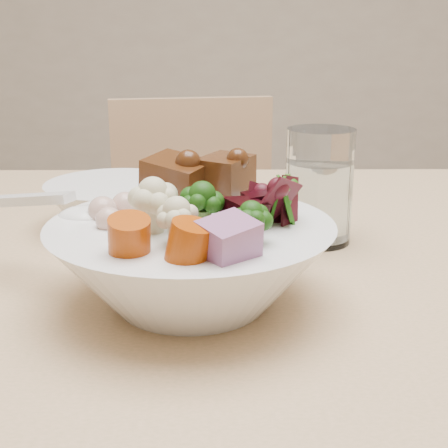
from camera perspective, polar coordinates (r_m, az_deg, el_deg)
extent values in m
cube|color=#DEAD83|center=(0.69, 12.08, -4.56)|extent=(1.59, 0.93, 0.04)
cube|color=tan|center=(1.38, -1.81, -6.54)|extent=(0.44, 0.44, 0.04)
cube|color=tan|center=(1.48, -2.88, 3.50)|extent=(0.37, 0.10, 0.41)
cylinder|color=tan|center=(1.34, -7.77, -18.02)|extent=(0.03, 0.03, 0.38)
cylinder|color=tan|center=(1.38, 6.14, -16.72)|extent=(0.03, 0.03, 0.38)
cylinder|color=tan|center=(1.61, -8.33, -11.47)|extent=(0.03, 0.03, 0.38)
cylinder|color=tan|center=(1.64, 3.02, -10.62)|extent=(0.03, 0.03, 0.38)
sphere|color=black|center=(0.52, -1.98, 0.92)|extent=(0.04, 0.04, 0.04)
sphere|color=beige|center=(0.52, -6.45, 1.02)|extent=(0.05, 0.05, 0.05)
cube|color=black|center=(0.55, 3.57, 1.32)|extent=(0.04, 0.04, 0.03)
cube|color=#935987|center=(0.46, 0.39, -1.75)|extent=(0.05, 0.06, 0.04)
cylinder|color=#B13A04|center=(0.47, -8.65, -1.41)|extent=(0.04, 0.04, 0.03)
sphere|color=#D1A392|center=(0.54, -10.48, 0.33)|extent=(0.03, 0.03, 0.03)
ellipsoid|color=white|center=(0.58, -12.34, 0.66)|extent=(0.07, 0.06, 0.02)
cube|color=white|center=(0.62, -17.63, 2.13)|extent=(0.11, 0.06, 0.03)
cylinder|color=white|center=(0.71, 8.67, 3.42)|extent=(0.08, 0.08, 0.13)
cylinder|color=white|center=(0.72, 8.61, 2.16)|extent=(0.07, 0.07, 0.09)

